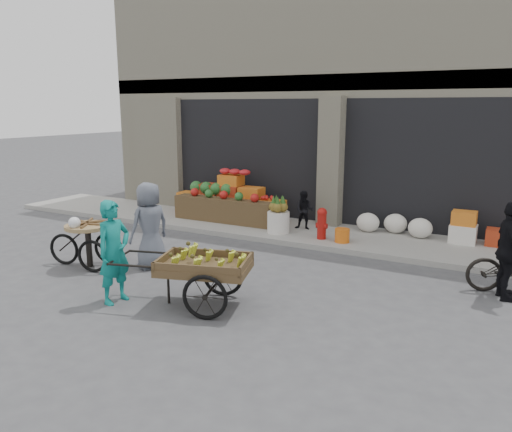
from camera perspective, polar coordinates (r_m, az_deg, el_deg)
The scene contains 14 objects.
ground at distance 8.45m, azimuth -3.61°, elevation -8.61°, with size 80.00×80.00×0.00m, color #424244.
sidewalk at distance 11.94m, azimuth 6.85°, elevation -2.06°, with size 18.00×2.20×0.12m, color gray.
building at distance 15.30m, azimuth 12.79°, elevation 13.41°, with size 14.00×6.45×7.00m.
fruit_display at distance 13.14m, azimuth -2.74°, elevation 2.07°, with size 3.10×1.12×1.24m.
pineapple_bin at distance 11.72m, azimuth 2.58°, elevation -0.71°, with size 0.52×0.52×0.50m, color silver.
fire_hydrant at distance 11.22m, azimuth 7.53°, elevation -0.70°, with size 0.22×0.22×0.71m.
orange_bucket at distance 11.07m, azimuth 9.82°, elevation -2.20°, with size 0.32×0.32×0.30m, color orange.
right_bay_goods at distance 11.78m, azimuth 19.90°, elevation -1.19°, with size 3.35×0.60×0.70m.
seated_person at distance 12.04m, azimuth 5.54°, elevation 0.66°, with size 0.45×0.35×0.93m, color black.
banana_cart at distance 7.67m, azimuth -6.27°, elevation -5.32°, with size 2.47×1.52×0.97m.
vendor_woman at distance 8.08m, azimuth -15.92°, elevation -3.96°, with size 0.60×0.39×1.64m, color #107E77.
tricycle_cart at distance 10.06m, azimuth -18.66°, elevation -2.43°, with size 1.46×1.02×0.95m.
vendor_grey at distance 9.65m, azimuth -12.06°, elevation -1.06°, with size 0.81×0.53×1.65m, color slate.
cyclist at distance 8.83m, azimuth 26.96°, elevation -3.57°, with size 0.94×0.39×1.61m, color black.
Camera 1 is at (4.21, -6.67, 3.03)m, focal length 35.00 mm.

